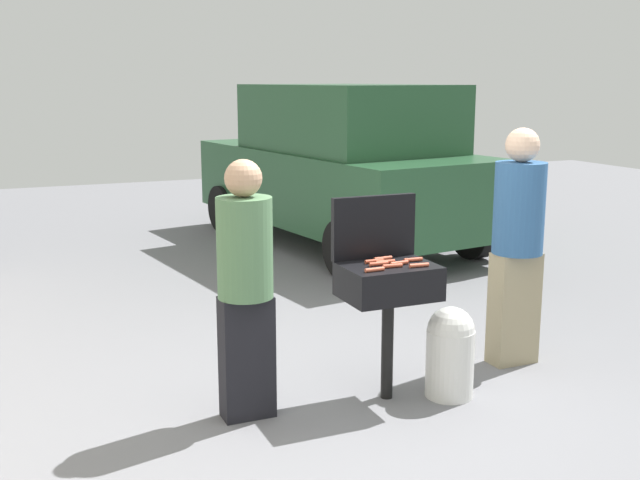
% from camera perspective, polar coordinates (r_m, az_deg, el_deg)
% --- Properties ---
extents(ground_plane, '(24.00, 24.00, 0.00)m').
position_cam_1_polar(ground_plane, '(5.02, 4.20, -12.73)').
color(ground_plane, slate).
extents(bbq_grill, '(0.60, 0.44, 0.91)m').
position_cam_1_polar(bbq_grill, '(5.03, 5.07, -3.41)').
color(bbq_grill, black).
rests_on(bbq_grill, ground).
extents(grill_lid_open, '(0.60, 0.05, 0.42)m').
position_cam_1_polar(grill_lid_open, '(5.14, 3.99, 0.97)').
color(grill_lid_open, black).
rests_on(grill_lid_open, bbq_grill).
extents(hot_dog_0, '(0.13, 0.04, 0.03)m').
position_cam_1_polar(hot_dog_0, '(4.99, 5.87, -1.70)').
color(hot_dog_0, '#B74C33').
rests_on(hot_dog_0, bbq_grill).
extents(hot_dog_1, '(0.13, 0.03, 0.03)m').
position_cam_1_polar(hot_dog_1, '(5.03, 4.02, -1.56)').
color(hot_dog_1, '#AD4228').
rests_on(hot_dog_1, bbq_grill).
extents(hot_dog_2, '(0.13, 0.03, 0.03)m').
position_cam_1_polar(hot_dog_2, '(5.11, 4.68, -1.37)').
color(hot_dog_2, '#B74C33').
rests_on(hot_dog_2, bbq_grill).
extents(hot_dog_3, '(0.13, 0.04, 0.03)m').
position_cam_1_polar(hot_dog_3, '(4.91, 5.38, -1.91)').
color(hot_dog_3, '#B74C33').
rests_on(hot_dog_3, bbq_grill).
extents(hot_dog_4, '(0.13, 0.04, 0.03)m').
position_cam_1_polar(hot_dog_4, '(4.95, 7.32, -1.86)').
color(hot_dog_4, '#C6593D').
rests_on(hot_dog_4, bbq_grill).
extents(hot_dog_5, '(0.13, 0.03, 0.03)m').
position_cam_1_polar(hot_dog_5, '(4.96, 4.35, -1.76)').
color(hot_dog_5, '#B74C33').
rests_on(hot_dog_5, bbq_grill).
extents(hot_dog_6, '(0.13, 0.03, 0.03)m').
position_cam_1_polar(hot_dog_6, '(4.81, 4.06, -2.19)').
color(hot_dog_6, '#C6593D').
rests_on(hot_dog_6, bbq_grill).
extents(hot_dog_7, '(0.13, 0.03, 0.03)m').
position_cam_1_polar(hot_dog_7, '(5.09, 6.89, -1.45)').
color(hot_dog_7, '#B74C33').
rests_on(hot_dog_7, bbq_grill).
extents(hot_dog_8, '(0.13, 0.04, 0.03)m').
position_cam_1_polar(hot_dog_8, '(5.01, 4.84, -1.62)').
color(hot_dog_8, '#B74C33').
rests_on(hot_dog_8, bbq_grill).
extents(propane_tank, '(0.32, 0.32, 0.62)m').
position_cam_1_polar(propane_tank, '(5.24, 9.59, -8.03)').
color(propane_tank, silver).
rests_on(propane_tank, ground).
extents(person_left, '(0.34, 0.34, 1.62)m').
position_cam_1_polar(person_left, '(4.72, -5.53, -3.02)').
color(person_left, black).
rests_on(person_left, ground).
extents(person_right, '(0.37, 0.37, 1.75)m').
position_cam_1_polar(person_right, '(5.79, 14.38, 0.12)').
color(person_right, gray).
rests_on(person_right, ground).
extents(parked_minivan, '(2.55, 4.63, 2.02)m').
position_cam_1_polar(parked_minivan, '(9.77, 1.63, 5.57)').
color(parked_minivan, '#234C2D').
rests_on(parked_minivan, ground).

